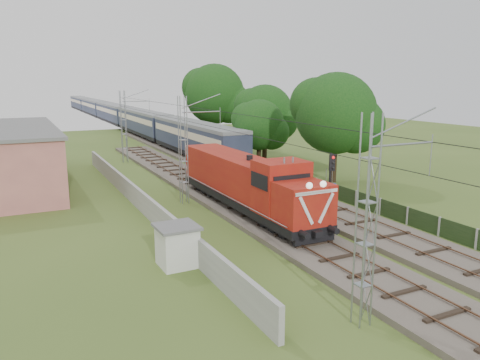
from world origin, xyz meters
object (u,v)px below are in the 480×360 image
locomotive (246,182)px  coach_rake (113,112)px  signal_post (331,177)px  relay_hut (177,245)px

locomotive → coach_rake: locomotive is taller
locomotive → signal_post: (3.25, -5.18, 1.02)m
coach_rake → signal_post: 76.16m
coach_rake → signal_post: signal_post is taller
locomotive → relay_hut: size_ratio=8.07×
signal_post → locomotive: bearing=122.1°
signal_post → relay_hut: 11.02m
signal_post → relay_hut: size_ratio=2.25×
locomotive → relay_hut: 10.26m
signal_post → relay_hut: (-10.65, -1.83, -2.18)m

